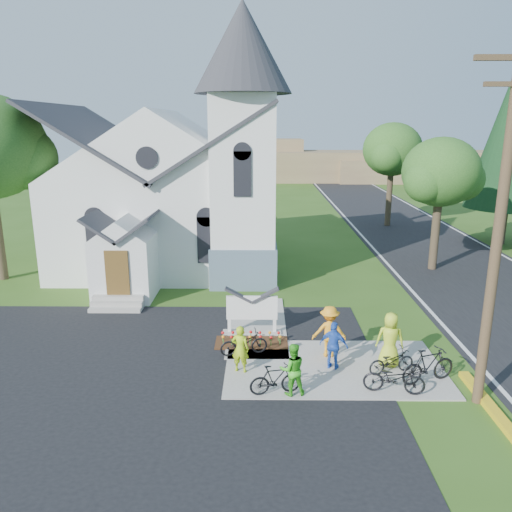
{
  "coord_description": "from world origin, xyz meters",
  "views": [
    {
      "loc": [
        -0.9,
        -14.24,
        7.67
      ],
      "look_at": [
        -1.06,
        5.0,
        2.56
      ],
      "focal_mm": 35.0,
      "sensor_mm": 36.0,
      "label": 1
    }
  ],
  "objects_px": {
    "cyclist_3": "(329,331)",
    "bike_3": "(428,366)",
    "bike_4": "(391,361)",
    "cyclist_0": "(240,349)",
    "utility_pole": "(503,215)",
    "bike_2": "(394,378)",
    "cyclist_2": "(334,345)",
    "cyclist_1": "(292,369)",
    "cyclist_4": "(390,340)",
    "bike_0": "(244,343)",
    "bike_1": "(275,379)",
    "church_sign": "(252,308)"
  },
  "relations": [
    {
      "from": "cyclist_3",
      "to": "bike_3",
      "type": "bearing_deg",
      "value": 148.08
    },
    {
      "from": "cyclist_3",
      "to": "bike_4",
      "type": "distance_m",
      "value": 2.23
    },
    {
      "from": "bike_3",
      "to": "cyclist_0",
      "type": "bearing_deg",
      "value": 63.26
    },
    {
      "from": "utility_pole",
      "to": "cyclist_0",
      "type": "bearing_deg",
      "value": 166.39
    },
    {
      "from": "utility_pole",
      "to": "bike_2",
      "type": "xyz_separation_m",
      "value": [
        -2.35,
        0.39,
        -4.89
      ]
    },
    {
      "from": "cyclist_2",
      "to": "cyclist_1",
      "type": "bearing_deg",
      "value": 71.3
    },
    {
      "from": "bike_2",
      "to": "bike_4",
      "type": "bearing_deg",
      "value": -0.52
    },
    {
      "from": "cyclist_0",
      "to": "cyclist_4",
      "type": "height_order",
      "value": "cyclist_4"
    },
    {
      "from": "bike_0",
      "to": "bike_1",
      "type": "relative_size",
      "value": 1.06
    },
    {
      "from": "cyclist_0",
      "to": "cyclist_1",
      "type": "xyz_separation_m",
      "value": [
        1.55,
        -1.37,
        0.01
      ]
    },
    {
      "from": "cyclist_1",
      "to": "cyclist_4",
      "type": "relative_size",
      "value": 0.86
    },
    {
      "from": "cyclist_0",
      "to": "bike_1",
      "type": "relative_size",
      "value": 1.01
    },
    {
      "from": "cyclist_0",
      "to": "cyclist_1",
      "type": "relative_size",
      "value": 0.98
    },
    {
      "from": "utility_pole",
      "to": "cyclist_1",
      "type": "xyz_separation_m",
      "value": [
        -5.33,
        0.3,
        -4.57
      ]
    },
    {
      "from": "bike_3",
      "to": "cyclist_3",
      "type": "bearing_deg",
      "value": 36.91
    },
    {
      "from": "utility_pole",
      "to": "bike_1",
      "type": "distance_m",
      "value": 7.6
    },
    {
      "from": "bike_1",
      "to": "cyclist_2",
      "type": "height_order",
      "value": "cyclist_2"
    },
    {
      "from": "cyclist_0",
      "to": "cyclist_2",
      "type": "relative_size",
      "value": 0.98
    },
    {
      "from": "bike_3",
      "to": "cyclist_4",
      "type": "relative_size",
      "value": 1.02
    },
    {
      "from": "bike_1",
      "to": "church_sign",
      "type": "bearing_deg",
      "value": -2.57
    },
    {
      "from": "cyclist_4",
      "to": "church_sign",
      "type": "bearing_deg",
      "value": -19.91
    },
    {
      "from": "cyclist_0",
      "to": "bike_3",
      "type": "bearing_deg",
      "value": -171.83
    },
    {
      "from": "bike_2",
      "to": "bike_3",
      "type": "bearing_deg",
      "value": -52.07
    },
    {
      "from": "utility_pole",
      "to": "cyclist_3",
      "type": "xyz_separation_m",
      "value": [
        -3.93,
        2.8,
        -4.47
      ]
    },
    {
      "from": "bike_3",
      "to": "bike_2",
      "type": "bearing_deg",
      "value": 97.4
    },
    {
      "from": "church_sign",
      "to": "bike_3",
      "type": "xyz_separation_m",
      "value": [
        5.4,
        -3.69,
        -0.42
      ]
    },
    {
      "from": "cyclist_3",
      "to": "utility_pole",
      "type": "bearing_deg",
      "value": 145.54
    },
    {
      "from": "church_sign",
      "to": "utility_pole",
      "type": "xyz_separation_m",
      "value": [
        6.56,
        -4.7,
        4.38
      ]
    },
    {
      "from": "bike_3",
      "to": "bike_4",
      "type": "height_order",
      "value": "bike_3"
    },
    {
      "from": "bike_0",
      "to": "cyclist_3",
      "type": "xyz_separation_m",
      "value": [
        2.88,
        -0.05,
        0.46
      ]
    },
    {
      "from": "bike_0",
      "to": "cyclist_2",
      "type": "xyz_separation_m",
      "value": [
        2.9,
        -0.96,
        0.36
      ]
    },
    {
      "from": "bike_1",
      "to": "bike_0",
      "type": "bearing_deg",
      "value": 9.05
    },
    {
      "from": "cyclist_1",
      "to": "cyclist_3",
      "type": "xyz_separation_m",
      "value": [
        1.39,
        2.5,
        0.1
      ]
    },
    {
      "from": "cyclist_1",
      "to": "cyclist_2",
      "type": "bearing_deg",
      "value": -140.77
    },
    {
      "from": "bike_3",
      "to": "cyclist_4",
      "type": "height_order",
      "value": "cyclist_4"
    },
    {
      "from": "bike_1",
      "to": "bike_3",
      "type": "bearing_deg",
      "value": -93.57
    },
    {
      "from": "church_sign",
      "to": "cyclist_0",
      "type": "distance_m",
      "value": 3.06
    },
    {
      "from": "cyclist_4",
      "to": "bike_4",
      "type": "xyz_separation_m",
      "value": [
        -0.05,
        -0.52,
        -0.5
      ]
    },
    {
      "from": "church_sign",
      "to": "cyclist_1",
      "type": "distance_m",
      "value": 4.57
    },
    {
      "from": "bike_0",
      "to": "cyclist_4",
      "type": "distance_m",
      "value": 4.82
    },
    {
      "from": "bike_2",
      "to": "bike_4",
      "type": "xyz_separation_m",
      "value": [
        0.23,
        1.19,
        -0.06
      ]
    },
    {
      "from": "bike_0",
      "to": "cyclist_2",
      "type": "height_order",
      "value": "cyclist_2"
    },
    {
      "from": "cyclist_1",
      "to": "cyclist_3",
      "type": "distance_m",
      "value": 2.86
    },
    {
      "from": "bike_3",
      "to": "cyclist_4",
      "type": "xyz_separation_m",
      "value": [
        -0.91,
        1.09,
        0.35
      ]
    },
    {
      "from": "cyclist_3",
      "to": "bike_4",
      "type": "xyz_separation_m",
      "value": [
        1.81,
        -1.22,
        -0.48
      ]
    },
    {
      "from": "utility_pole",
      "to": "cyclist_2",
      "type": "xyz_separation_m",
      "value": [
        -3.91,
        1.9,
        -4.56
      ]
    },
    {
      "from": "church_sign",
      "to": "cyclist_2",
      "type": "height_order",
      "value": "church_sign"
    },
    {
      "from": "cyclist_1",
      "to": "bike_4",
      "type": "distance_m",
      "value": 3.47
    },
    {
      "from": "cyclist_1",
      "to": "church_sign",
      "type": "bearing_deg",
      "value": -83.43
    },
    {
      "from": "cyclist_0",
      "to": "bike_3",
      "type": "xyz_separation_m",
      "value": [
        5.72,
        -0.66,
        -0.22
      ]
    }
  ]
}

